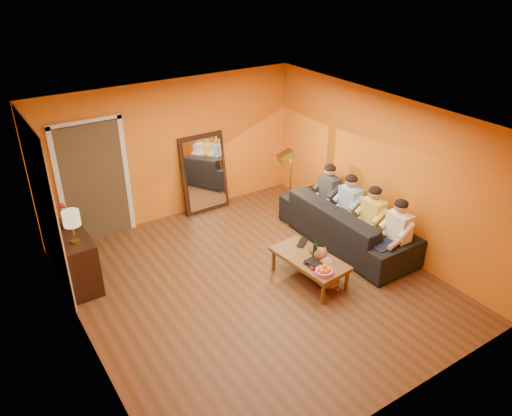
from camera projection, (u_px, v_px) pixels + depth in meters
room_shell at (241, 199)px, 7.36m from camera, size 5.00×5.50×2.60m
white_accent at (44, 206)px, 7.18m from camera, size 0.02×1.90×2.58m
doorway_recess at (92, 180)px, 8.57m from camera, size 1.06×0.30×2.10m
door_jamb_left at (60, 190)px, 8.21m from camera, size 0.08×0.06×2.20m
door_jamb_right at (126, 175)px, 8.76m from camera, size 0.08×0.06×2.20m
door_header at (84, 122)px, 7.99m from camera, size 1.22×0.06×0.08m
mirror_frame at (204, 173)px, 9.55m from camera, size 0.92×0.27×1.51m
mirror_glass at (205, 174)px, 9.52m from camera, size 0.78×0.21×1.35m
sideboard at (75, 258)px, 7.55m from camera, size 0.44×1.18×0.85m
table_lamp at (73, 227)px, 7.01m from camera, size 0.24×0.24×0.51m
sofa at (347, 223)px, 8.59m from camera, size 2.61×1.02×0.76m
coffee_table at (309, 269)px, 7.68m from camera, size 0.73×1.27×0.42m
floor_lamp at (290, 188)px, 9.04m from camera, size 0.32×0.27×1.44m
dog at (326, 267)px, 7.53m from camera, size 0.45×0.59×0.63m
person_far_left at (398, 234)px, 7.81m from camera, size 0.70×0.44×1.22m
person_mid_left at (372, 220)px, 8.22m from camera, size 0.70×0.44×1.22m
person_mid_right at (350, 207)px, 8.63m from camera, size 0.70×0.44×1.22m
person_far_right at (329, 196)px, 9.03m from camera, size 0.70×0.44×1.22m
fruit_bowl at (324, 269)px, 7.16m from camera, size 0.26×0.26×0.16m
wine_bottle at (315, 249)px, 7.49m from camera, size 0.07×0.07×0.31m
tumbler at (311, 249)px, 7.71m from camera, size 0.11×0.11×0.09m
laptop at (305, 243)px, 7.92m from camera, size 0.36×0.33×0.02m
book_lower at (309, 267)px, 7.34m from camera, size 0.21×0.25×0.02m
book_mid at (309, 265)px, 7.34m from camera, size 0.23×0.27×0.02m
book_upper at (309, 265)px, 7.31m from camera, size 0.21×0.26×0.02m
vase at (65, 221)px, 7.50m from camera, size 0.18×0.18×0.19m
flowers at (62, 207)px, 7.39m from camera, size 0.17×0.17×0.42m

